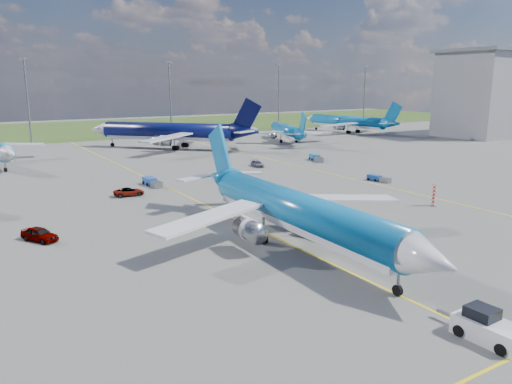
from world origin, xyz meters
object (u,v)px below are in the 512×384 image
warning_post (434,195)px  baggage_tug_w (378,179)px  main_airliner (297,247)px  pushback_tug (488,328)px  service_car_c (257,164)px  service_car_b (129,192)px  baggage_tug_e (316,158)px  bg_jet_n (169,149)px  baggage_tug_c (152,182)px  service_car_a (40,234)px  bg_jet_ne (286,142)px  bg_jet_ene (347,133)px

warning_post → baggage_tug_w: warning_post is taller
main_airliner → pushback_tug: (-0.69, -21.65, 0.83)m
service_car_c → baggage_tug_w: service_car_c is taller
service_car_b → main_airliner: bearing=-164.2°
baggage_tug_e → bg_jet_n: bearing=138.4°
baggage_tug_e → pushback_tug: bearing=-100.0°
service_car_b → baggage_tug_c: bearing=-42.7°
service_car_a → service_car_b: (14.70, 15.99, -0.13)m
warning_post → service_car_c: bearing=94.7°
service_car_a → baggage_tug_e: (59.17, 28.17, -0.17)m
warning_post → bg_jet_ne: bg_jet_ne is taller
warning_post → service_car_a: bearing=166.4°
pushback_tug → baggage_tug_c: (-1.17, 58.77, -0.28)m
warning_post → baggage_tug_e: bearing=74.0°
bg_jet_ene → baggage_tug_c: 98.90m
pushback_tug → service_car_c: size_ratio=1.52×
main_airliner → baggage_tug_e: 57.51m
main_airliner → service_car_a: bearing=146.2°
service_car_c → baggage_tug_e: size_ratio=0.72×
main_airliner → pushback_tug: size_ratio=6.74×
service_car_b → service_car_a: bearing=140.2°
service_car_a → baggage_tug_w: 54.23m
service_car_b → baggage_tug_c: 7.68m
bg_jet_n → service_car_a: size_ratio=10.84×
service_car_b → service_car_c: 32.21m
baggage_tug_e → bg_jet_ne: bearing=85.2°
bg_jet_n → service_car_b: 53.78m
warning_post → baggage_tug_e: (11.39, 39.76, -0.93)m
service_car_a → baggage_tug_w: (54.01, 4.85, -0.30)m
bg_jet_ene → baggage_tug_c: bearing=19.6°
bg_jet_ne → bg_jet_ene: size_ratio=0.87×
service_car_a → baggage_tug_w: size_ratio=1.00×
warning_post → pushback_tug: size_ratio=0.49×
bg_jet_ne → pushback_tug: bearing=81.5°
warning_post → service_car_b: warning_post is taller
service_car_b → pushback_tug: bearing=-170.1°
main_airliner → baggage_tug_e: (37.13, 43.92, 0.57)m
service_car_c → warning_post: bearing=-77.1°
service_car_b → bg_jet_ne: bearing=-50.5°
baggage_tug_w → baggage_tug_c: baggage_tug_c is taller
baggage_tug_w → baggage_tug_c: bearing=145.1°
bg_jet_ne → baggage_tug_c: 66.25m
warning_post → service_car_b: 43.08m
bg_jet_ne → service_car_a: bearing=59.0°
bg_jet_n → pushback_tug: size_ratio=7.74×
bg_jet_ne → baggage_tug_c: (-53.74, -38.74, 0.55)m
bg_jet_ne → baggage_tug_e: 35.19m
service_car_a → service_car_b: 21.72m
warning_post → bg_jet_ene: size_ratio=0.07×
bg_jet_ene → service_car_a: bg_jet_ene is taller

